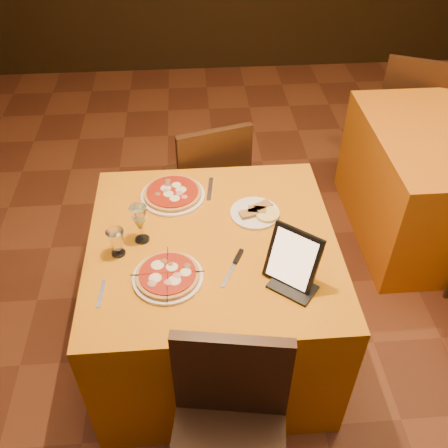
{
  "coord_description": "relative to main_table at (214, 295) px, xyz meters",
  "views": [
    {
      "loc": [
        -0.55,
        -1.52,
        2.27
      ],
      "look_at": [
        -0.43,
        0.06,
        0.86
      ],
      "focal_mm": 40.0,
      "sensor_mm": 36.0,
      "label": 1
    }
  ],
  "objects": [
    {
      "name": "knife",
      "position": [
        0.07,
        -0.19,
        0.38
      ],
      "size": [
        0.1,
        0.18,
        0.01
      ],
      "primitive_type": "cube",
      "rotation": [
        0.0,
        0.0,
        1.12
      ],
      "color": "#B4B4BB",
      "rests_on": "main_table"
    },
    {
      "name": "wine_glass",
      "position": [
        -0.31,
        0.03,
        0.47
      ],
      "size": [
        0.09,
        0.09,
        0.19
      ],
      "primitive_type": null,
      "rotation": [
        0.0,
        0.0,
        0.25
      ],
      "color": "#CBCE75",
      "rests_on": "main_table"
    },
    {
      "name": "fork_far",
      "position": [
        0.01,
        0.37,
        0.38
      ],
      "size": [
        0.04,
        0.18,
        0.01
      ],
      "primitive_type": "cube",
      "rotation": [
        0.0,
        0.0,
        1.44
      ],
      "color": "silver",
      "rests_on": "main_table"
    },
    {
      "name": "chair_main_far",
      "position": [
        0.0,
        0.84,
        0.08
      ],
      "size": [
        0.59,
        0.59,
        0.91
      ],
      "primitive_type": null,
      "rotation": [
        0.0,
        0.0,
        3.42
      ],
      "color": "black",
      "rests_on": "floor"
    },
    {
      "name": "chair_side_far",
      "position": [
        1.54,
        1.6,
        0.08
      ],
      "size": [
        0.54,
        0.54,
        0.91
      ],
      "primitive_type": null,
      "rotation": [
        0.0,
        0.0,
        2.71
      ],
      "color": "black",
      "rests_on": "floor"
    },
    {
      "name": "pizza_near",
      "position": [
        -0.19,
        -0.21,
        0.39
      ],
      "size": [
        0.29,
        0.29,
        0.03
      ],
      "rotation": [
        0.0,
        0.0,
        0.13
      ],
      "color": "white",
      "rests_on": "main_table"
    },
    {
      "name": "main_table",
      "position": [
        0.0,
        0.0,
        0.0
      ],
      "size": [
        1.1,
        1.1,
        0.75
      ],
      "primitive_type": "cube",
      "color": "orange",
      "rests_on": "floor"
    },
    {
      "name": "fork_near",
      "position": [
        -0.46,
        -0.28,
        0.38
      ],
      "size": [
        0.03,
        0.14,
        0.01
      ],
      "primitive_type": "cube",
      "rotation": [
        0.0,
        0.0,
        1.49
      ],
      "color": "#B5B4BB",
      "rests_on": "main_table"
    },
    {
      "name": "cutlet_dish",
      "position": [
        0.21,
        0.16,
        0.39
      ],
      "size": [
        0.23,
        0.23,
        0.03
      ],
      "rotation": [
        0.0,
        0.0,
        -0.01
      ],
      "color": "white",
      "rests_on": "main_table"
    },
    {
      "name": "floor",
      "position": [
        0.48,
        -0.08,
        -0.38
      ],
      "size": [
        6.0,
        7.0,
        0.01
      ],
      "primitive_type": "cube",
      "color": "#5E2D19",
      "rests_on": "ground"
    },
    {
      "name": "water_glass",
      "position": [
        -0.41,
        -0.05,
        0.44
      ],
      "size": [
        0.08,
        0.08,
        0.13
      ],
      "primitive_type": null,
      "rotation": [
        0.0,
        0.0,
        -0.17
      ],
      "color": "silver",
      "rests_on": "main_table"
    },
    {
      "name": "pizza_far",
      "position": [
        -0.17,
        0.32,
        0.39
      ],
      "size": [
        0.31,
        0.31,
        0.03
      ],
      "rotation": [
        0.0,
        0.0,
        -0.23
      ],
      "color": "white",
      "rests_on": "main_table"
    },
    {
      "name": "tablet",
      "position": [
        0.3,
        -0.25,
        0.49
      ],
      "size": [
        0.23,
        0.21,
        0.24
      ],
      "primitive_type": "cube",
      "rotation": [
        -0.35,
        0.0,
        -0.69
      ],
      "color": "black",
      "rests_on": "main_table"
    }
  ]
}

